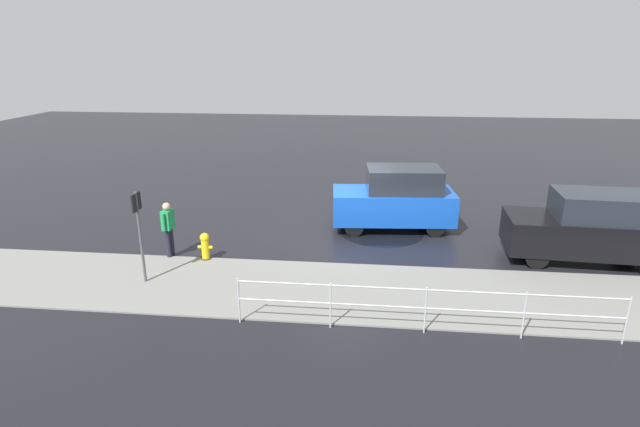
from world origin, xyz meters
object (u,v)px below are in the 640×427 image
object	(u,v)px
pedestrian	(168,225)
fire_hydrant	(205,247)
moving_hatchback	(396,199)
parked_sedan	(592,227)
sign_post	(139,224)

from	to	relation	value
pedestrian	fire_hydrant	bearing A→B (deg)	174.03
moving_hatchback	fire_hydrant	distance (m)	6.29
moving_hatchback	pedestrian	size ratio (longest dim) A/B	2.48
parked_sedan	pedestrian	bearing A→B (deg)	4.64
moving_hatchback	parked_sedan	world-z (taller)	moving_hatchback
sign_post	pedestrian	bearing A→B (deg)	-90.12
moving_hatchback	sign_post	xyz separation A→B (m)	(6.46, 4.75, 0.55)
moving_hatchback	sign_post	world-z (taller)	sign_post
moving_hatchback	parked_sedan	distance (m)	5.68
pedestrian	sign_post	distance (m)	1.79
parked_sedan	pedestrian	size ratio (longest dim) A/B	2.72
fire_hydrant	parked_sedan	bearing A→B (deg)	-174.30
sign_post	moving_hatchback	bearing A→B (deg)	-143.67
moving_hatchback	parked_sedan	bearing A→B (deg)	158.10
fire_hydrant	pedestrian	size ratio (longest dim) A/B	0.50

